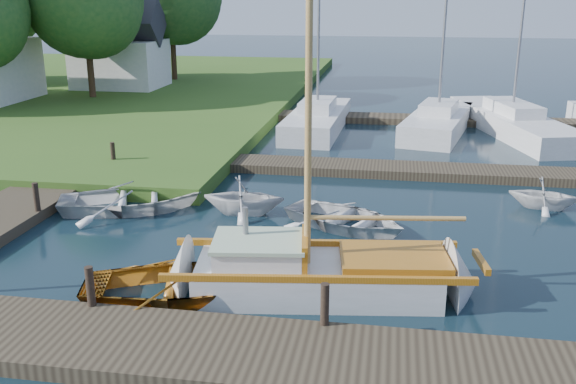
% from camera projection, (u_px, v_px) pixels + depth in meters
% --- Properties ---
extents(ground, '(160.00, 160.00, 0.00)m').
position_uv_depth(ground, '(288.00, 236.00, 16.67)').
color(ground, black).
rests_on(ground, ground).
extents(near_dock, '(18.00, 2.20, 0.30)m').
position_uv_depth(near_dock, '(231.00, 353.00, 10.98)').
color(near_dock, '#2D251B').
rests_on(near_dock, ground).
extents(left_dock, '(2.20, 18.00, 0.30)m').
position_uv_depth(left_dock, '(43.00, 193.00, 19.76)').
color(left_dock, '#2D251B').
rests_on(left_dock, ground).
extents(far_dock, '(14.00, 1.60, 0.30)m').
position_uv_depth(far_dock, '(375.00, 169.00, 22.44)').
color(far_dock, '#2D251B').
rests_on(far_dock, ground).
extents(pontoon, '(30.00, 1.60, 0.30)m').
position_uv_depth(pontoon, '(553.00, 124.00, 30.13)').
color(pontoon, '#2D251B').
rests_on(pontoon, ground).
extents(mooring_post_1, '(0.16, 0.16, 0.80)m').
position_uv_depth(mooring_post_1, '(90.00, 286.00, 12.22)').
color(mooring_post_1, black).
rests_on(mooring_post_1, near_dock).
extents(mooring_post_2, '(0.16, 0.16, 0.80)m').
position_uv_depth(mooring_post_2, '(325.00, 304.00, 11.52)').
color(mooring_post_2, black).
rests_on(mooring_post_2, near_dock).
extents(mooring_post_4, '(0.16, 0.16, 0.80)m').
position_uv_depth(mooring_post_4, '(36.00, 197.00, 17.56)').
color(mooring_post_4, black).
rests_on(mooring_post_4, left_dock).
extents(mooring_post_5, '(0.16, 0.16, 0.80)m').
position_uv_depth(mooring_post_5, '(113.00, 154.00, 22.27)').
color(mooring_post_5, black).
rests_on(mooring_post_5, left_dock).
extents(sailboat, '(7.35, 2.90, 9.83)m').
position_uv_depth(sailboat, '(324.00, 277.00, 13.44)').
color(sailboat, silver).
rests_on(sailboat, ground).
extents(dinghy, '(4.64, 3.82, 0.83)m').
position_uv_depth(dinghy, '(182.00, 279.00, 13.19)').
color(dinghy, '#92560D').
rests_on(dinghy, ground).
extents(tender_a, '(4.82, 4.13, 0.84)m').
position_uv_depth(tender_a, '(131.00, 196.00, 18.56)').
color(tender_a, silver).
rests_on(tender_a, ground).
extents(tender_b, '(2.37, 2.07, 1.21)m').
position_uv_depth(tender_b, '(244.00, 194.00, 18.17)').
color(tender_b, silver).
rests_on(tender_b, ground).
extents(tender_c, '(4.21, 3.79, 0.72)m').
position_uv_depth(tender_c, '(345.00, 215.00, 17.18)').
color(tender_c, silver).
rests_on(tender_c, ground).
extents(tender_d, '(2.28, 2.08, 1.03)m').
position_uv_depth(tender_d, '(545.00, 191.00, 18.67)').
color(tender_d, silver).
rests_on(tender_d, ground).
extents(marina_boat_0, '(2.46, 7.84, 10.20)m').
position_uv_depth(marina_boat_0, '(317.00, 118.00, 29.32)').
color(marina_boat_0, silver).
rests_on(marina_boat_0, ground).
extents(marina_boat_2, '(3.71, 7.58, 12.64)m').
position_uv_depth(marina_boat_2, '(438.00, 120.00, 28.70)').
color(marina_boat_2, silver).
rests_on(marina_boat_2, ground).
extents(marina_boat_3, '(4.73, 10.22, 13.03)m').
position_uv_depth(marina_boat_3, '(512.00, 120.00, 28.70)').
color(marina_boat_3, silver).
rests_on(marina_boat_3, ground).
extents(house_c, '(5.25, 4.00, 5.28)m').
position_uv_depth(house_c, '(120.00, 52.00, 38.81)').
color(house_c, silver).
rests_on(house_c, shore).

